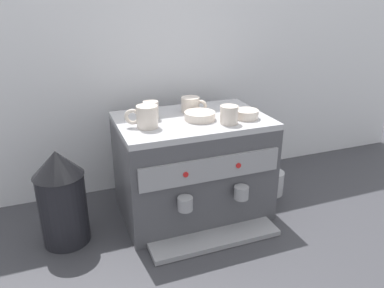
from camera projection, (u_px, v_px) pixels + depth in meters
The scene contains 11 objects.
ground_plane at pixel (192, 208), 1.64m from camera, with size 4.00×4.00×0.00m, color #38383D.
tiled_backsplash_wall at pixel (167, 80), 1.73m from camera, with size 2.80×0.03×1.01m, color silver.
espresso_machine at pixel (192, 166), 1.56m from camera, with size 0.60×0.51×0.42m.
ceramic_cup_0 at pixel (191, 105), 1.54m from camera, with size 0.10×0.09×0.06m.
ceramic_cup_1 at pixel (146, 117), 1.36m from camera, with size 0.12×0.08×0.08m.
ceramic_cup_2 at pixel (229, 114), 1.41m from camera, with size 0.07×0.10×0.07m.
ceramic_cup_3 at pixel (151, 110), 1.45m from camera, with size 0.06×0.10×0.07m.
ceramic_bowl_0 at pixel (200, 116), 1.45m from camera, with size 0.12×0.12×0.03m.
ceramic_bowl_1 at pixel (247, 114), 1.47m from camera, with size 0.09×0.09×0.03m.
coffee_grinder at pixel (62, 197), 1.36m from camera, with size 0.18×0.18×0.37m.
milk_pitcher at pixel (272, 183), 1.74m from camera, with size 0.11×0.11×0.11m, color #B7B7BC.
Camera 1 is at (-0.50, -1.32, 0.88)m, focal length 34.83 mm.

